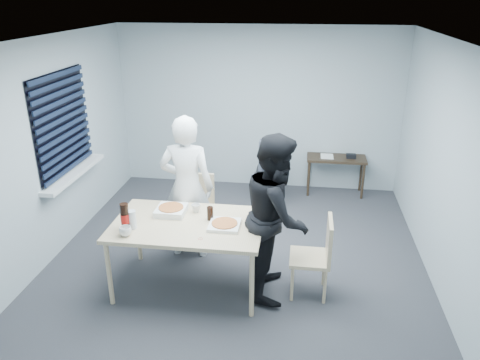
# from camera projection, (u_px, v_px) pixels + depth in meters

# --- Properties ---
(room) EXTENTS (5.00, 5.00, 5.00)m
(room) POSITION_uv_depth(u_px,v_px,m) (66.00, 131.00, 5.80)
(room) COLOR #302F35
(room) RESTS_ON ground
(dining_table) EXTENTS (1.60, 1.01, 0.78)m
(dining_table) POSITION_uv_depth(u_px,v_px,m) (188.00, 228.00, 4.98)
(dining_table) COLOR beige
(dining_table) RESTS_ON ground
(chair_far) EXTENTS (0.42, 0.42, 0.89)m
(chair_far) POSITION_uv_depth(u_px,v_px,m) (197.00, 203.00, 6.04)
(chair_far) COLOR beige
(chair_far) RESTS_ON ground
(chair_right) EXTENTS (0.42, 0.42, 0.89)m
(chair_right) POSITION_uv_depth(u_px,v_px,m) (318.00, 252.00, 4.91)
(chair_right) COLOR beige
(chair_right) RESTS_ON ground
(person_white) EXTENTS (0.65, 0.42, 1.77)m
(person_white) POSITION_uv_depth(u_px,v_px,m) (187.00, 188.00, 5.57)
(person_white) COLOR white
(person_white) RESTS_ON ground
(person_black) EXTENTS (0.47, 0.86, 1.77)m
(person_black) POSITION_uv_depth(u_px,v_px,m) (277.00, 216.00, 4.87)
(person_black) COLOR black
(person_black) RESTS_ON ground
(side_table) EXTENTS (0.92, 0.41, 0.62)m
(side_table) POSITION_uv_depth(u_px,v_px,m) (336.00, 162.00, 7.42)
(side_table) COLOR #34251A
(side_table) RESTS_ON ground
(stool) EXTENTS (0.40, 0.40, 0.55)m
(stool) POSITION_uv_depth(u_px,v_px,m) (269.00, 176.00, 7.11)
(stool) COLOR black
(stool) RESTS_ON ground
(backpack) EXTENTS (0.32, 0.24, 0.45)m
(backpack) POSITION_uv_depth(u_px,v_px,m) (270.00, 156.00, 6.97)
(backpack) COLOR #575C64
(backpack) RESTS_ON stool
(pizza_box_a) EXTENTS (0.32, 0.32, 0.08)m
(pizza_box_a) POSITION_uv_depth(u_px,v_px,m) (171.00, 210.00, 5.16)
(pizza_box_a) COLOR white
(pizza_box_a) RESTS_ON dining_table
(pizza_box_b) EXTENTS (0.32, 0.32, 0.05)m
(pizza_box_b) POSITION_uv_depth(u_px,v_px,m) (225.00, 225.00, 4.88)
(pizza_box_b) COLOR white
(pizza_box_b) RESTS_ON dining_table
(mug_a) EXTENTS (0.17, 0.17, 0.10)m
(mug_a) POSITION_uv_depth(u_px,v_px,m) (125.00, 231.00, 4.68)
(mug_a) COLOR silver
(mug_a) RESTS_ON dining_table
(mug_b) EXTENTS (0.10, 0.10, 0.09)m
(mug_b) POSITION_uv_depth(u_px,v_px,m) (196.00, 208.00, 5.19)
(mug_b) COLOR silver
(mug_b) RESTS_ON dining_table
(cola_glass) EXTENTS (0.07, 0.07, 0.15)m
(cola_glass) POSITION_uv_depth(u_px,v_px,m) (210.00, 213.00, 5.00)
(cola_glass) COLOR black
(cola_glass) RESTS_ON dining_table
(soda_bottle) EXTENTS (0.09, 0.09, 0.29)m
(soda_bottle) POSITION_uv_depth(u_px,v_px,m) (125.00, 217.00, 4.77)
(soda_bottle) COLOR black
(soda_bottle) RESTS_ON dining_table
(plastic_cups) EXTENTS (0.10, 0.10, 0.20)m
(plastic_cups) POSITION_uv_depth(u_px,v_px,m) (132.00, 220.00, 4.81)
(plastic_cups) COLOR silver
(plastic_cups) RESTS_ON dining_table
(rubber_band) EXTENTS (0.05, 0.05, 0.00)m
(rubber_band) POSITION_uv_depth(u_px,v_px,m) (200.00, 239.00, 4.64)
(rubber_band) COLOR red
(rubber_band) RESTS_ON dining_table
(papers) EXTENTS (0.24, 0.30, 0.00)m
(papers) POSITION_uv_depth(u_px,v_px,m) (327.00, 156.00, 7.43)
(papers) COLOR white
(papers) RESTS_ON side_table
(black_box) EXTENTS (0.15, 0.11, 0.06)m
(black_box) POSITION_uv_depth(u_px,v_px,m) (351.00, 156.00, 7.35)
(black_box) COLOR black
(black_box) RESTS_ON side_table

